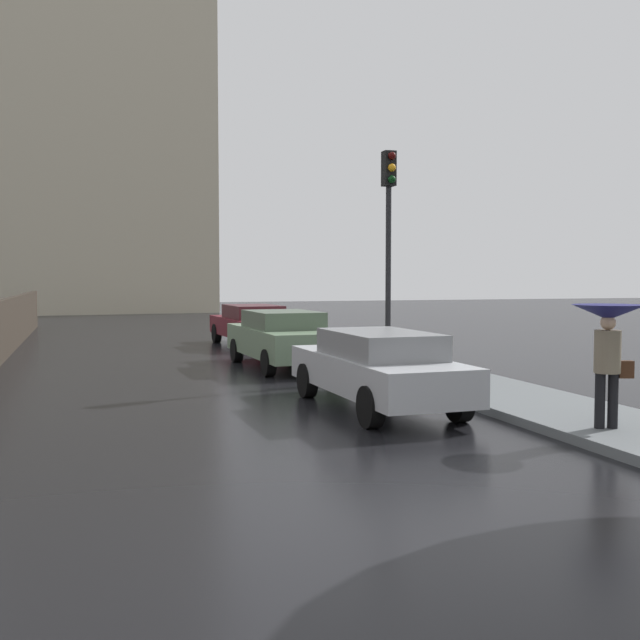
# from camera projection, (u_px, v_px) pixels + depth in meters

# --- Properties ---
(ground) EXTENTS (120.00, 120.00, 0.00)m
(ground) POSITION_uv_depth(u_px,v_px,m) (355.00, 541.00, 6.37)
(ground) COLOR black
(car_maroon_mid_road) EXTENTS (1.98, 4.55, 1.33)m
(car_maroon_mid_road) POSITION_uv_depth(u_px,v_px,m) (251.00, 324.00, 24.37)
(car_maroon_mid_road) COLOR maroon
(car_maroon_mid_road) RESTS_ON ground
(car_silver_far_ahead) EXTENTS (1.80, 4.60, 1.32)m
(car_silver_far_ahead) POSITION_uv_depth(u_px,v_px,m) (377.00, 367.00, 12.69)
(car_silver_far_ahead) COLOR #B2B5BA
(car_silver_far_ahead) RESTS_ON ground
(car_green_behind_camera) EXTENTS (1.98, 4.64, 1.39)m
(car_green_behind_camera) POSITION_uv_depth(u_px,v_px,m) (283.00, 338.00, 18.54)
(car_green_behind_camera) COLOR slate
(car_green_behind_camera) RESTS_ON ground
(pedestrian_with_umbrella_far) EXTENTS (0.97, 0.97, 1.71)m
(pedestrian_with_umbrella_far) POSITION_uv_depth(u_px,v_px,m) (608.00, 331.00, 10.33)
(pedestrian_with_umbrella_far) COLOR black
(pedestrian_with_umbrella_far) RESTS_ON sidewalk_strip
(traffic_light) EXTENTS (0.26, 0.39, 4.80)m
(traffic_light) POSITION_uv_depth(u_px,v_px,m) (389.00, 221.00, 16.34)
(traffic_light) COLOR black
(traffic_light) RESTS_ON sidewalk_strip
(distant_tower) EXTENTS (15.38, 9.26, 34.47)m
(distant_tower) POSITION_uv_depth(u_px,v_px,m) (86.00, 68.00, 46.99)
(distant_tower) COLOR #B2A88E
(distant_tower) RESTS_ON ground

